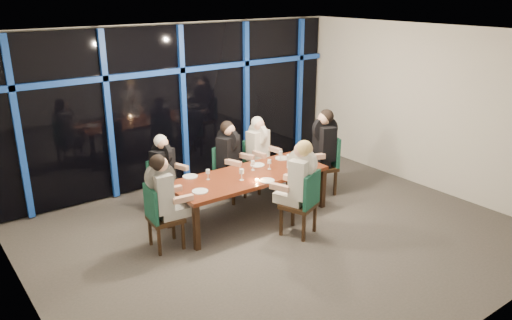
% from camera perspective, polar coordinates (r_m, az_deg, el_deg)
% --- Properties ---
extents(room, '(7.04, 7.00, 3.02)m').
position_cam_1_polar(room, '(7.05, 2.93, 6.22)').
color(room, '#504B47').
rests_on(room, ground).
extents(window_wall, '(6.86, 0.43, 2.94)m').
position_cam_1_polar(window_wall, '(9.54, -8.39, 6.55)').
color(window_wall, black).
rests_on(window_wall, ground).
extents(dining_table, '(2.60, 1.00, 0.75)m').
position_cam_1_polar(dining_table, '(8.05, -0.85, -2.10)').
color(dining_table, maroon).
rests_on(dining_table, ground).
extents(chair_far_left, '(0.54, 0.54, 0.92)m').
position_cam_1_polar(chair_far_left, '(8.49, -10.69, -2.53)').
color(chair_far_left, black).
rests_on(chair_far_left, ground).
extents(chair_far_mid, '(0.59, 0.59, 0.98)m').
position_cam_1_polar(chair_far_mid, '(8.83, -3.39, -1.10)').
color(chair_far_mid, black).
rests_on(chair_far_mid, ground).
extents(chair_far_right, '(0.50, 0.50, 0.95)m').
position_cam_1_polar(chair_far_right, '(9.26, 0.02, -0.19)').
color(chair_far_right, black).
rests_on(chair_far_right, ground).
extents(chair_end_left, '(0.49, 0.49, 0.98)m').
position_cam_1_polar(chair_end_left, '(7.26, -10.99, -6.11)').
color(chair_end_left, black).
rests_on(chair_end_left, ground).
extents(chair_end_right, '(0.62, 0.62, 1.07)m').
position_cam_1_polar(chair_end_right, '(9.16, 7.99, -0.16)').
color(chair_end_right, black).
rests_on(chair_end_right, ground).
extents(chair_near_mid, '(0.62, 0.62, 1.03)m').
position_cam_1_polar(chair_near_mid, '(7.54, 5.53, -4.61)').
color(chair_near_mid, black).
rests_on(chair_near_mid, ground).
extents(diner_far_left, '(0.55, 0.63, 0.89)m').
position_cam_1_polar(diner_far_left, '(8.31, -10.46, -0.30)').
color(diner_far_left, black).
rests_on(diner_far_left, ground).
extents(diner_far_mid, '(0.60, 0.67, 0.95)m').
position_cam_1_polar(diner_far_mid, '(8.66, -2.99, 1.21)').
color(diner_far_mid, black).
rests_on(diner_far_mid, ground).
extents(diner_far_right, '(0.51, 0.62, 0.93)m').
position_cam_1_polar(diner_far_right, '(9.09, 0.38, 1.94)').
color(diner_far_right, silver).
rests_on(diner_far_right, ground).
extents(diner_end_left, '(0.63, 0.51, 0.95)m').
position_cam_1_polar(diner_end_left, '(7.13, -10.56, -3.15)').
color(diner_end_left, black).
rests_on(diner_end_left, ground).
extents(diner_end_right, '(0.73, 0.63, 1.04)m').
position_cam_1_polar(diner_end_right, '(8.99, 7.60, 2.31)').
color(diner_end_right, black).
rests_on(diner_end_right, ground).
extents(diner_near_mid, '(0.63, 0.70, 1.00)m').
position_cam_1_polar(diner_near_mid, '(7.42, 5.02, -1.60)').
color(diner_near_mid, silver).
rests_on(diner_near_mid, ground).
extents(plate_far_left, '(0.24, 0.24, 0.01)m').
position_cam_1_polar(plate_far_left, '(7.98, -7.53, -1.88)').
color(plate_far_left, white).
rests_on(plate_far_left, dining_table).
extents(plate_far_mid, '(0.24, 0.24, 0.01)m').
position_cam_1_polar(plate_far_mid, '(8.42, 0.17, -0.58)').
color(plate_far_mid, white).
rests_on(plate_far_mid, dining_table).
extents(plate_far_right, '(0.24, 0.24, 0.01)m').
position_cam_1_polar(plate_far_right, '(8.76, 2.98, 0.20)').
color(plate_far_right, white).
rests_on(plate_far_right, dining_table).
extents(plate_end_left, '(0.24, 0.24, 0.01)m').
position_cam_1_polar(plate_end_left, '(7.40, -6.41, -3.57)').
color(plate_end_left, white).
rests_on(plate_end_left, dining_table).
extents(plate_end_right, '(0.24, 0.24, 0.01)m').
position_cam_1_polar(plate_end_right, '(8.84, 4.26, 0.34)').
color(plate_end_right, white).
rests_on(plate_end_right, dining_table).
extents(plate_near_mid, '(0.24, 0.24, 0.01)m').
position_cam_1_polar(plate_near_mid, '(7.75, 1.26, -2.37)').
color(plate_near_mid, white).
rests_on(plate_near_mid, dining_table).
extents(wine_bottle, '(0.07, 0.07, 0.31)m').
position_cam_1_polar(wine_bottle, '(8.63, 5.39, 0.63)').
color(wine_bottle, black).
rests_on(wine_bottle, dining_table).
extents(water_pitcher, '(0.14, 0.12, 0.22)m').
position_cam_1_polar(water_pitcher, '(8.30, 3.96, -0.15)').
color(water_pitcher, silver).
rests_on(water_pitcher, dining_table).
extents(tea_light, '(0.05, 0.05, 0.03)m').
position_cam_1_polar(tea_light, '(7.75, 0.10, -2.28)').
color(tea_light, '#FFAE4C').
rests_on(tea_light, dining_table).
extents(wine_glass_a, '(0.07, 0.07, 0.19)m').
position_cam_1_polar(wine_glass_a, '(7.74, -1.66, -1.39)').
color(wine_glass_a, silver).
rests_on(wine_glass_a, dining_table).
extents(wine_glass_b, '(0.06, 0.06, 0.16)m').
position_cam_1_polar(wine_glass_b, '(8.17, -0.36, -0.39)').
color(wine_glass_b, silver).
rests_on(wine_glass_b, dining_table).
extents(wine_glass_c, '(0.06, 0.06, 0.17)m').
position_cam_1_polar(wine_glass_c, '(8.21, 1.54, -0.26)').
color(wine_glass_c, silver).
rests_on(wine_glass_c, dining_table).
extents(wine_glass_d, '(0.06, 0.06, 0.16)m').
position_cam_1_polar(wine_glass_d, '(7.81, -5.52, -1.41)').
color(wine_glass_d, silver).
rests_on(wine_glass_d, dining_table).
extents(wine_glass_e, '(0.07, 0.07, 0.17)m').
position_cam_1_polar(wine_glass_e, '(8.64, 2.82, 0.73)').
color(wine_glass_e, silver).
rests_on(wine_glass_e, dining_table).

